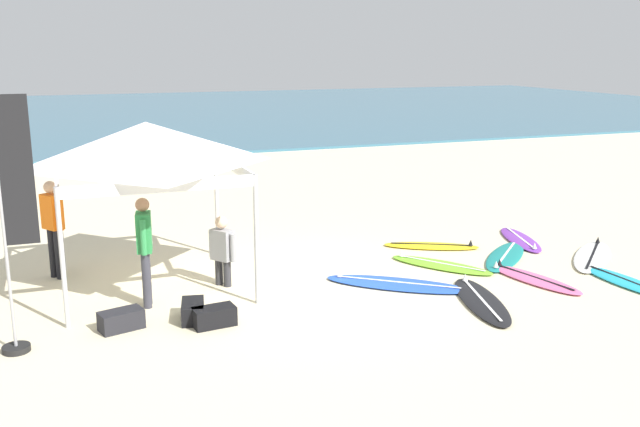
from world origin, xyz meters
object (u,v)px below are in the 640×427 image
(person_green, at_px, (145,244))
(banner_flag, at_px, (14,235))
(surfboard_pink, at_px, (534,279))
(canopy_tent, at_px, (146,145))
(gear_bag_on_sand, at_px, (193,311))
(person_orange, at_px, (53,223))
(gear_bag_by_pole, at_px, (214,316))
(surfboard_yellow, at_px, (432,246))
(person_grey, at_px, (222,248))
(surfboard_white, at_px, (592,256))
(surfboard_cyan, at_px, (626,282))
(surfboard_lime, at_px, (441,265))
(surfboard_black, at_px, (481,301))
(surfboard_purple, at_px, (521,240))
(surfboard_blue, at_px, (397,284))
(surfboard_teal, at_px, (505,256))
(gear_bag_near_tent, at_px, (121,320))

(person_green, bearing_deg, banner_flag, -147.32)
(surfboard_pink, bearing_deg, banner_flag, 179.99)
(surfboard_pink, relative_size, person_green, 1.17)
(canopy_tent, height_order, gear_bag_on_sand, canopy_tent)
(canopy_tent, relative_size, person_orange, 1.71)
(surfboard_pink, bearing_deg, gear_bag_by_pole, -179.53)
(canopy_tent, xyz_separation_m, surfboard_yellow, (5.51, 0.40, -2.35))
(gear_bag_on_sand, bearing_deg, person_grey, 60.72)
(surfboard_white, distance_m, person_grey, 7.02)
(surfboard_yellow, relative_size, person_orange, 1.11)
(surfboard_cyan, height_order, gear_bag_by_pole, gear_bag_by_pole)
(surfboard_lime, distance_m, gear_bag_by_pole, 4.65)
(surfboard_white, distance_m, surfboard_black, 3.59)
(surfboard_purple, relative_size, person_grey, 1.67)
(surfboard_black, relative_size, surfboard_blue, 0.95)
(canopy_tent, bearing_deg, person_grey, -19.24)
(surfboard_lime, distance_m, person_grey, 4.01)
(surfboard_lime, xyz_separation_m, person_grey, (-3.95, 0.39, 0.62))
(surfboard_white, distance_m, surfboard_purple, 1.57)
(surfboard_yellow, xyz_separation_m, person_orange, (-7.03, 0.63, 0.95))
(person_green, height_order, banner_flag, banner_flag)
(canopy_tent, height_order, surfboard_teal, canopy_tent)
(surfboard_cyan, xyz_separation_m, person_orange, (-9.02, 3.73, 0.95))
(person_grey, xyz_separation_m, banner_flag, (-3.04, -1.64, 0.92))
(surfboard_purple, xyz_separation_m, person_green, (-7.68, -1.08, 0.95))
(surfboard_teal, height_order, surfboard_purple, same)
(surfboard_black, height_order, person_orange, person_orange)
(surfboard_pink, distance_m, person_grey, 5.34)
(surfboard_cyan, bearing_deg, surfboard_white, 69.81)
(surfboard_lime, height_order, banner_flag, banner_flag)
(gear_bag_near_tent, bearing_deg, banner_flag, -167.44)
(surfboard_yellow, relative_size, gear_bag_near_tent, 3.18)
(surfboard_white, xyz_separation_m, gear_bag_near_tent, (-8.71, -0.44, 0.10))
(surfboard_teal, bearing_deg, surfboard_purple, 41.87)
(person_grey, xyz_separation_m, gear_bag_on_sand, (-0.77, -1.37, -0.52))
(person_green, xyz_separation_m, gear_bag_on_sand, (0.54, -0.84, -0.85))
(surfboard_purple, distance_m, surfboard_blue, 3.98)
(surfboard_black, relative_size, person_orange, 1.32)
(surfboard_cyan, height_order, surfboard_blue, same)
(surfboard_blue, distance_m, person_orange, 5.96)
(surfboard_white, bearing_deg, surfboard_lime, 169.89)
(person_orange, bearing_deg, banner_flag, -98.01)
(surfboard_blue, bearing_deg, surfboard_lime, 28.92)
(canopy_tent, height_order, person_orange, canopy_tent)
(gear_bag_on_sand, bearing_deg, surfboard_purple, 15.03)
(surfboard_cyan, xyz_separation_m, surfboard_blue, (-3.69, 1.26, -0.00))
(surfboard_cyan, xyz_separation_m, gear_bag_by_pole, (-6.93, 0.64, 0.10))
(surfboard_yellow, xyz_separation_m, gear_bag_near_tent, (-6.20, -2.14, 0.10))
(surfboard_purple, relative_size, person_orange, 1.17)
(surfboard_black, xyz_separation_m, surfboard_pink, (1.45, 0.60, 0.00))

